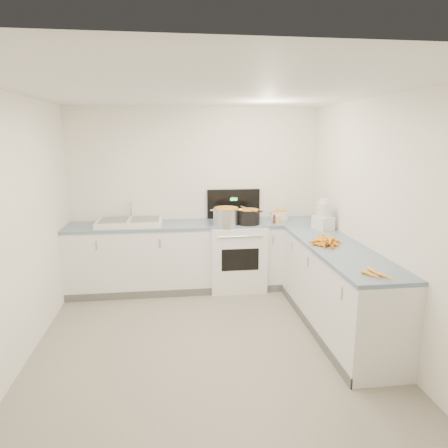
{
  "coord_description": "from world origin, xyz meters",
  "views": [
    {
      "loc": [
        -0.31,
        -3.65,
        2.12
      ],
      "look_at": [
        0.3,
        1.1,
        1.05
      ],
      "focal_mm": 32.0,
      "sensor_mm": 36.0,
      "label": 1
    }
  ],
  "objects": [
    {
      "name": "peeled_carrots",
      "position": [
        1.4,
        -0.61,
        0.96
      ],
      "size": [
        0.19,
        0.29,
        0.04
      ],
      "color": "orange",
      "rests_on": "counter_right"
    },
    {
      "name": "peelings",
      "position": [
        -1.13,
        1.7,
        1.02
      ],
      "size": [
        0.25,
        0.27,
        0.01
      ],
      "color": "tan",
      "rests_on": "sink"
    },
    {
      "name": "wall_left",
      "position": [
        -1.75,
        0.0,
        1.25
      ],
      "size": [
        0.0,
        4.0,
        2.5
      ],
      "primitive_type": null,
      "rotation": [
        1.57,
        0.0,
        1.57
      ],
      "color": "white",
      "rests_on": "ground"
    },
    {
      "name": "wall_right",
      "position": [
        1.75,
        0.0,
        1.25
      ],
      "size": [
        0.0,
        4.0,
        2.5
      ],
      "primitive_type": null,
      "rotation": [
        1.57,
        0.0,
        -1.57
      ],
      "color": "white",
      "rests_on": "ground"
    },
    {
      "name": "counter_right",
      "position": [
        1.45,
        0.3,
        0.47
      ],
      "size": [
        0.62,
        2.2,
        0.94
      ],
      "color": "white",
      "rests_on": "ground"
    },
    {
      "name": "counter_back",
      "position": [
        0.0,
        1.7,
        0.47
      ],
      "size": [
        3.5,
        0.62,
        0.94
      ],
      "color": "white",
      "rests_on": "ground"
    },
    {
      "name": "wall_front",
      "position": [
        0.0,
        -2.0,
        1.25
      ],
      "size": [
        3.5,
        0.0,
        2.5
      ],
      "primitive_type": null,
      "rotation": [
        -1.57,
        0.0,
        0.0
      ],
      "color": "white",
      "rests_on": "ground"
    },
    {
      "name": "ceiling",
      "position": [
        0.0,
        0.0,
        2.5
      ],
      "size": [
        3.5,
        4.0,
        0.0
      ],
      "primitive_type": null,
      "rotation": [
        3.14,
        0.0,
        0.0
      ],
      "color": "white",
      "rests_on": "ground"
    },
    {
      "name": "sink",
      "position": [
        -0.9,
        1.7,
        0.98
      ],
      "size": [
        0.86,
        0.52,
        0.31
      ],
      "color": "white",
      "rests_on": "counter_back"
    },
    {
      "name": "mixing_bowl",
      "position": [
        1.18,
        1.78,
        1.0
      ],
      "size": [
        0.32,
        0.32,
        0.12
      ],
      "primitive_type": "cylinder",
      "rotation": [
        0.0,
        0.0,
        -0.25
      ],
      "color": "white",
      "rests_on": "counter_back"
    },
    {
      "name": "wall_back",
      "position": [
        0.0,
        2.0,
        1.25
      ],
      "size": [
        3.5,
        0.0,
        2.5
      ],
      "primitive_type": null,
      "rotation": [
        1.57,
        0.0,
        0.0
      ],
      "color": "white",
      "rests_on": "ground"
    },
    {
      "name": "extract_bottle",
      "position": [
        1.05,
        1.55,
        0.99
      ],
      "size": [
        0.04,
        0.04,
        0.1
      ],
      "primitive_type": "cylinder",
      "color": "#593319",
      "rests_on": "counter_back"
    },
    {
      "name": "wooden_spoon",
      "position": [
        0.69,
        1.54,
        1.15
      ],
      "size": [
        0.15,
        0.42,
        0.02
      ],
      "primitive_type": "cylinder",
      "rotation": [
        1.57,
        0.0,
        0.31
      ],
      "color": "#AD7A47",
      "rests_on": "black_pot"
    },
    {
      "name": "stove",
      "position": [
        0.55,
        1.69,
        0.47
      ],
      "size": [
        0.76,
        0.65,
        1.36
      ],
      "color": "white",
      "rests_on": "ground"
    },
    {
      "name": "carrot_pile",
      "position": [
        1.34,
        0.43,
        0.98
      ],
      "size": [
        0.43,
        0.49,
        0.09
      ],
      "color": "orange",
      "rests_on": "counter_right"
    },
    {
      "name": "food_processor",
      "position": [
        1.58,
        1.11,
        1.11
      ],
      "size": [
        0.25,
        0.28,
        0.39
      ],
      "color": "white",
      "rests_on": "counter_right"
    },
    {
      "name": "spice_jar",
      "position": [
        1.1,
        1.53,
        0.99
      ],
      "size": [
        0.06,
        0.06,
        0.1
      ],
      "primitive_type": "cylinder",
      "color": "#E5B266",
      "rests_on": "counter_back"
    },
    {
      "name": "black_pot",
      "position": [
        0.69,
        1.54,
        1.03
      ],
      "size": [
        0.32,
        0.32,
        0.22
      ],
      "primitive_type": "cylinder",
      "rotation": [
        0.0,
        0.0,
        0.03
      ],
      "color": "black",
      "rests_on": "stove"
    },
    {
      "name": "floor",
      "position": [
        0.0,
        0.0,
        0.0
      ],
      "size": [
        3.5,
        4.0,
        0.0
      ],
      "primitive_type": null,
      "color": "gray",
      "rests_on": "ground"
    },
    {
      "name": "steel_pot",
      "position": [
        0.39,
        1.54,
        1.05
      ],
      "size": [
        0.39,
        0.39,
        0.25
      ],
      "primitive_type": "cylinder",
      "rotation": [
        0.0,
        0.0,
        0.15
      ],
      "color": "silver",
      "rests_on": "stove"
    }
  ]
}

